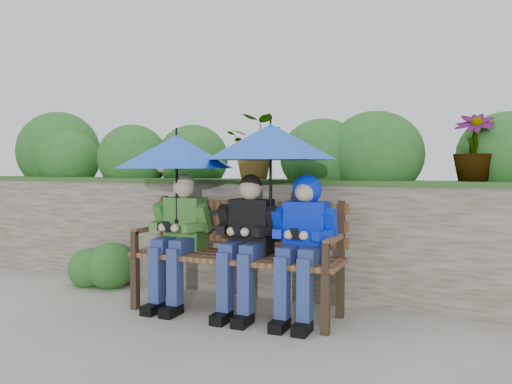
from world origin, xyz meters
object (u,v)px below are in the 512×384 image
at_px(park_bench, 239,248).
at_px(boy_right, 303,234).
at_px(boy_middle, 247,236).
at_px(boy_left, 179,232).
at_px(umbrella_left, 177,152).
at_px(umbrella_right, 271,142).

distance_m(park_bench, boy_right, 0.57).
bearing_deg(boy_middle, park_bench, 143.37).
height_order(park_bench, boy_left, boy_left).
distance_m(umbrella_left, umbrella_right, 0.82).
bearing_deg(boy_left, boy_right, 0.68).
bearing_deg(boy_middle, boy_left, -180.00).
bearing_deg(umbrella_left, boy_middle, -1.06).
bearing_deg(park_bench, umbrella_left, -173.14).
bearing_deg(boy_middle, umbrella_left, 178.94).
relative_size(park_bench, umbrella_right, 1.65).
bearing_deg(boy_right, umbrella_left, -179.96).
bearing_deg(umbrella_right, boy_left, -177.38).
bearing_deg(umbrella_left, boy_left, -23.37).
height_order(park_bench, boy_right, boy_right).
relative_size(umbrella_left, umbrella_right, 0.96).
bearing_deg(umbrella_right, boy_middle, -168.95).
xyz_separation_m(park_bench, umbrella_left, (-0.53, -0.06, 0.76)).
xyz_separation_m(park_bench, umbrella_right, (0.29, -0.04, 0.83)).
distance_m(boy_middle, boy_right, 0.45).
distance_m(boy_middle, umbrella_right, 0.75).
bearing_deg(boy_right, park_bench, 173.52).
relative_size(park_bench, boy_middle, 1.55).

